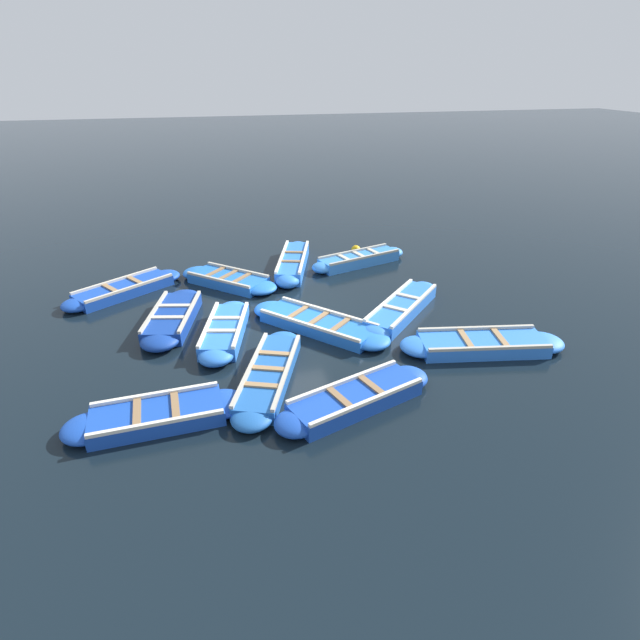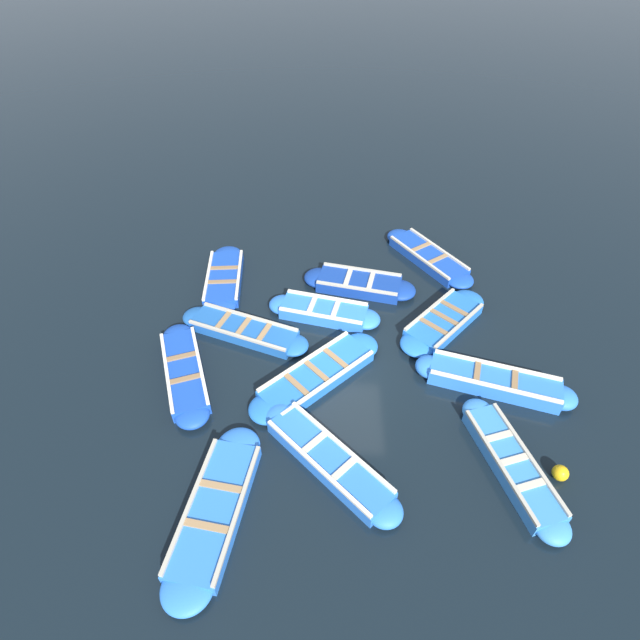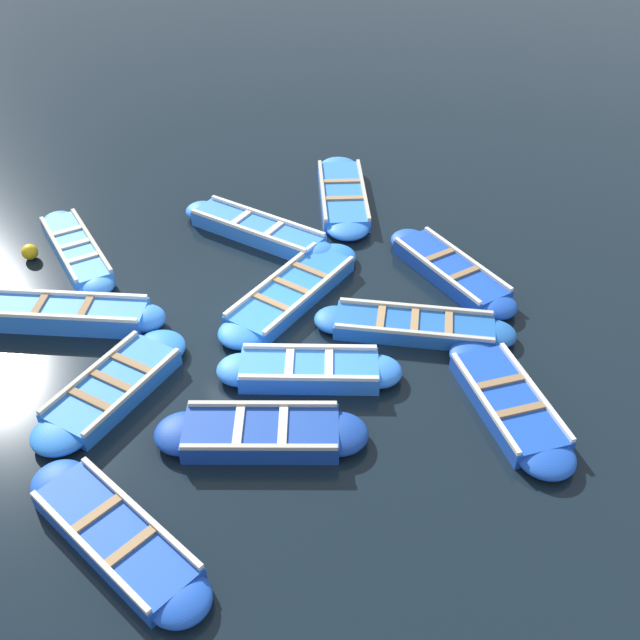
{
  "view_description": "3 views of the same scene",
  "coord_description": "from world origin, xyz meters",
  "px_view_note": "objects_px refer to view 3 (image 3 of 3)",
  "views": [
    {
      "loc": [
        -1.9,
        -11.48,
        5.97
      ],
      "look_at": [
        0.64,
        -0.96,
        0.43
      ],
      "focal_mm": 28.0,
      "sensor_mm": 36.0,
      "label": 1
    },
    {
      "loc": [
        8.73,
        -0.4,
        9.56
      ],
      "look_at": [
        -0.9,
        -0.57,
        0.54
      ],
      "focal_mm": 28.0,
      "sensor_mm": 36.0,
      "label": 2
    },
    {
      "loc": [
        -10.94,
        1.43,
        8.91
      ],
      "look_at": [
        -0.64,
        -0.9,
        0.43
      ],
      "focal_mm": 42.0,
      "sensor_mm": 36.0,
      "label": 3
    }
  ],
  "objects_px": {
    "buoy_orange_near": "(30,252)",
    "boat_outer_left": "(309,370)",
    "boat_alongside": "(414,327)",
    "boat_bow_out": "(261,433)",
    "boat_drifting": "(257,230)",
    "boat_tucked": "(508,402)",
    "boat_broadside": "(450,271)",
    "boat_centre": "(65,314)",
    "boat_mid_row": "(113,388)",
    "boat_stern_in": "(116,536)",
    "boat_inner_gap": "(343,195)",
    "boat_outer_right": "(292,292)",
    "boat_end_of_row": "(76,251)"
  },
  "relations": [
    {
      "from": "boat_centre",
      "to": "buoy_orange_near",
      "type": "height_order",
      "value": "boat_centre"
    },
    {
      "from": "boat_mid_row",
      "to": "boat_end_of_row",
      "type": "xyz_separation_m",
      "value": [
        4.39,
        0.71,
        0.02
      ]
    },
    {
      "from": "boat_centre",
      "to": "boat_outer_left",
      "type": "distance_m",
      "value": 4.85
    },
    {
      "from": "boat_broadside",
      "to": "boat_end_of_row",
      "type": "bearing_deg",
      "value": 71.94
    },
    {
      "from": "boat_outer_left",
      "to": "boat_alongside",
      "type": "bearing_deg",
      "value": -70.38
    },
    {
      "from": "boat_outer_right",
      "to": "boat_mid_row",
      "type": "bearing_deg",
      "value": 120.03
    },
    {
      "from": "boat_mid_row",
      "to": "boat_alongside",
      "type": "distance_m",
      "value": 5.48
    },
    {
      "from": "boat_mid_row",
      "to": "boat_end_of_row",
      "type": "bearing_deg",
      "value": 9.22
    },
    {
      "from": "boat_stern_in",
      "to": "boat_tucked",
      "type": "xyz_separation_m",
      "value": [
        1.22,
        -6.34,
        -0.0
      ]
    },
    {
      "from": "boat_mid_row",
      "to": "boat_bow_out",
      "type": "bearing_deg",
      "value": -125.03
    },
    {
      "from": "boat_stern_in",
      "to": "boat_bow_out",
      "type": "distance_m",
      "value": 2.67
    },
    {
      "from": "boat_bow_out",
      "to": "boat_drifting",
      "type": "bearing_deg",
      "value": -8.43
    },
    {
      "from": "boat_mid_row",
      "to": "boat_tucked",
      "type": "relative_size",
      "value": 0.91
    },
    {
      "from": "boat_end_of_row",
      "to": "buoy_orange_near",
      "type": "relative_size",
      "value": 10.65
    },
    {
      "from": "boat_stern_in",
      "to": "boat_tucked",
      "type": "bearing_deg",
      "value": -79.11
    },
    {
      "from": "boat_outer_left",
      "to": "buoy_orange_near",
      "type": "height_order",
      "value": "boat_outer_left"
    },
    {
      "from": "boat_drifting",
      "to": "boat_tucked",
      "type": "height_order",
      "value": "boat_drifting"
    },
    {
      "from": "boat_bow_out",
      "to": "boat_broadside",
      "type": "relative_size",
      "value": 0.97
    },
    {
      "from": "boat_broadside",
      "to": "boat_inner_gap",
      "type": "height_order",
      "value": "boat_broadside"
    },
    {
      "from": "boat_centre",
      "to": "boat_drifting",
      "type": "relative_size",
      "value": 1.19
    },
    {
      "from": "boat_tucked",
      "to": "boat_inner_gap",
      "type": "xyz_separation_m",
      "value": [
        7.27,
        0.98,
        0.0
      ]
    },
    {
      "from": "boat_tucked",
      "to": "boat_broadside",
      "type": "xyz_separation_m",
      "value": [
        3.75,
        -0.39,
        0.02
      ]
    },
    {
      "from": "boat_mid_row",
      "to": "boat_inner_gap",
      "type": "height_order",
      "value": "boat_mid_row"
    },
    {
      "from": "boat_broadside",
      "to": "boat_outer_left",
      "type": "relative_size",
      "value": 1.09
    },
    {
      "from": "boat_tucked",
      "to": "buoy_orange_near",
      "type": "relative_size",
      "value": 10.13
    },
    {
      "from": "boat_outer_left",
      "to": "boat_end_of_row",
      "type": "bearing_deg",
      "value": 40.44
    },
    {
      "from": "boat_outer_right",
      "to": "buoy_orange_near",
      "type": "relative_size",
      "value": 10.48
    },
    {
      "from": "boat_broadside",
      "to": "boat_end_of_row",
      "type": "height_order",
      "value": "boat_end_of_row"
    },
    {
      "from": "boat_mid_row",
      "to": "boat_tucked",
      "type": "height_order",
      "value": "boat_mid_row"
    },
    {
      "from": "boat_alongside",
      "to": "boat_stern_in",
      "type": "bearing_deg",
      "value": 122.3
    },
    {
      "from": "boat_tucked",
      "to": "boat_bow_out",
      "type": "bearing_deg",
      "value": 87.19
    },
    {
      "from": "boat_mid_row",
      "to": "boat_broadside",
      "type": "height_order",
      "value": "boat_broadside"
    },
    {
      "from": "boat_alongside",
      "to": "boat_broadside",
      "type": "xyz_separation_m",
      "value": [
        1.52,
        -1.28,
        0.02
      ]
    },
    {
      "from": "boat_inner_gap",
      "to": "boat_alongside",
      "type": "bearing_deg",
      "value": -178.93
    },
    {
      "from": "boat_broadside",
      "to": "boat_outer_right",
      "type": "bearing_deg",
      "value": 89.42
    },
    {
      "from": "boat_stern_in",
      "to": "buoy_orange_near",
      "type": "height_order",
      "value": "boat_stern_in"
    },
    {
      "from": "boat_stern_in",
      "to": "buoy_orange_near",
      "type": "bearing_deg",
      "value": 12.45
    },
    {
      "from": "boat_bow_out",
      "to": "boat_end_of_row",
      "type": "xyz_separation_m",
      "value": [
        5.98,
        2.98,
        0.0
      ]
    },
    {
      "from": "boat_stern_in",
      "to": "boat_broadside",
      "type": "bearing_deg",
      "value": -53.57
    },
    {
      "from": "boat_tucked",
      "to": "boat_alongside",
      "type": "height_order",
      "value": "boat_tucked"
    },
    {
      "from": "boat_inner_gap",
      "to": "boat_outer_left",
      "type": "distance_m",
      "value": 6.16
    },
    {
      "from": "boat_drifting",
      "to": "boat_end_of_row",
      "type": "distance_m",
      "value": 3.86
    },
    {
      "from": "buoy_orange_near",
      "to": "boat_outer_left",
      "type": "bearing_deg",
      "value": -134.56
    },
    {
      "from": "boat_outer_right",
      "to": "boat_alongside",
      "type": "bearing_deg",
      "value": -127.67
    },
    {
      "from": "boat_bow_out",
      "to": "boat_tucked",
      "type": "distance_m",
      "value": 4.08
    },
    {
      "from": "boat_centre",
      "to": "boat_bow_out",
      "type": "relative_size",
      "value": 1.11
    },
    {
      "from": "boat_outer_right",
      "to": "boat_end_of_row",
      "type": "xyz_separation_m",
      "value": [
        2.4,
        4.16,
        0.03
      ]
    },
    {
      "from": "boat_mid_row",
      "to": "buoy_orange_near",
      "type": "bearing_deg",
      "value": 20.06
    },
    {
      "from": "boat_alongside",
      "to": "boat_outer_left",
      "type": "bearing_deg",
      "value": 109.62
    },
    {
      "from": "boat_drifting",
      "to": "buoy_orange_near",
      "type": "xyz_separation_m",
      "value": [
        0.21,
        4.82,
        -0.01
      ]
    }
  ]
}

